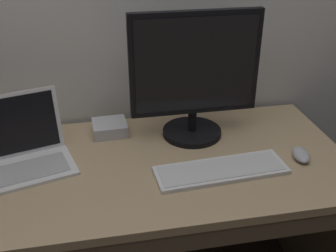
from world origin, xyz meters
name	(u,v)px	position (x,y,z in m)	size (l,w,h in m)	color
desk	(146,208)	(0.00, -0.01, 0.51)	(1.49, 0.71, 0.71)	tan
laptop_white	(24,152)	(-0.41, 0.07, 0.76)	(0.36, 0.32, 0.24)	white
external_monitor	(195,77)	(0.22, 0.16, 0.96)	(0.49, 0.23, 0.50)	black
wired_keyboard	(221,170)	(0.25, -0.11, 0.72)	(0.47, 0.17, 0.02)	white
computer_mouse	(301,155)	(0.56, -0.08, 0.73)	(0.06, 0.10, 0.03)	#B7B7BC
external_drive_box	(110,128)	(-0.11, 0.24, 0.74)	(0.13, 0.13, 0.05)	silver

